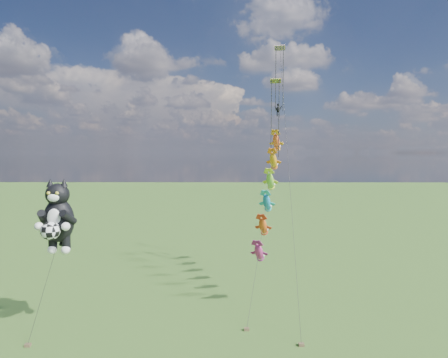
{
  "coord_description": "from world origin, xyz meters",
  "views": [
    {
      "loc": [
        11.11,
        -25.57,
        13.84
      ],
      "look_at": [
        10.74,
        12.72,
        11.16
      ],
      "focal_mm": 30.0,
      "sensor_mm": 36.0,
      "label": 1
    }
  ],
  "objects": [
    {
      "name": "fish_windsock_rig",
      "position": [
        15.15,
        11.16,
        10.03
      ],
      "size": [
        4.76,
        15.31,
        17.87
      ],
      "rotation": [
        0.0,
        0.0,
        0.03
      ],
      "color": "#4E3B28",
      "rests_on": "ground"
    },
    {
      "name": "cat_kite_rig",
      "position": [
        -1.92,
        2.62,
        9.0
      ],
      "size": [
        2.93,
        4.22,
        11.88
      ],
      "rotation": [
        0.0,
        0.0,
        -0.44
      ],
      "color": "#4E3B28",
      "rests_on": "ground"
    },
    {
      "name": "parafoil_rig",
      "position": [
        16.59,
        15.04,
        19.44
      ],
      "size": [
        2.06,
        17.56,
        25.94
      ],
      "rotation": [
        0.0,
        0.0,
        0.05
      ],
      "color": "#4E3B28",
      "rests_on": "ground"
    },
    {
      "name": "ground",
      "position": [
        0.0,
        0.0,
        0.0
      ],
      "size": [
        300.0,
        300.0,
        0.0
      ],
      "primitive_type": "plane",
      "color": "#1F4511"
    }
  ]
}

